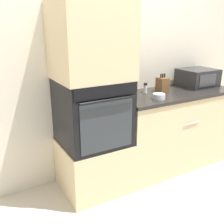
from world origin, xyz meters
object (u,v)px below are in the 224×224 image
wall_oven (93,112)px  knife_block (162,85)px  condiment_jar_near (145,88)px  condiment_jar_mid (129,88)px  bowl (159,96)px  microwave (197,78)px

wall_oven → knife_block: bearing=3.8°
condiment_jar_near → condiment_jar_mid: size_ratio=1.05×
knife_block → condiment_jar_near: bearing=164.7°
bowl → condiment_jar_mid: condiment_jar_mid is taller
microwave → knife_block: size_ratio=2.10×
microwave → bowl: (-0.81, -0.25, -0.08)m
microwave → condiment_jar_mid: microwave is taller
knife_block → bowl: (-0.23, -0.23, -0.05)m
wall_oven → condiment_jar_near: (0.71, 0.11, 0.13)m
microwave → bowl: microwave is taller
knife_block → bowl: 0.33m
condiment_jar_near → microwave: bearing=-2.2°
bowl → condiment_jar_near: 0.29m
knife_block → microwave: bearing=2.3°
microwave → condiment_jar_near: size_ratio=3.89×
knife_block → wall_oven: bearing=-176.2°
microwave → bowl: 0.85m
wall_oven → condiment_jar_near: 0.73m
wall_oven → knife_block: (0.91, 0.06, 0.16)m
microwave → condiment_jar_near: (-0.78, 0.03, -0.05)m
microwave → condiment_jar_near: bearing=177.8°
condiment_jar_near → bowl: bearing=-97.1°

